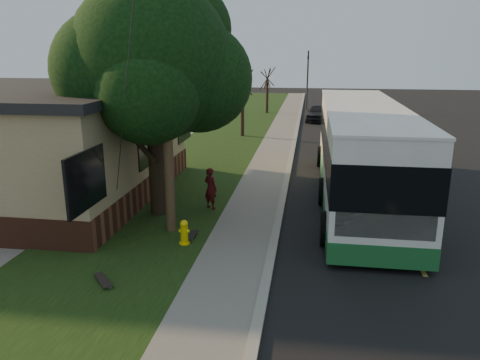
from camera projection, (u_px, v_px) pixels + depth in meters
The scene contains 18 objects.
ground at pixel (272, 251), 13.44m from camera, with size 120.00×120.00×0.00m, color black.
road at pixel (373, 171), 22.39m from camera, with size 8.00×80.00×0.01m, color black.
curb at pixel (289, 166), 22.95m from camera, with size 0.25×80.00×0.12m, color gray.
sidewalk at pixel (269, 166), 23.10m from camera, with size 2.00×80.00×0.08m, color slate.
grass_verge at pixel (200, 164), 23.60m from camera, with size 5.00×80.00×0.07m, color black.
building_lot at pixel (18, 157), 25.04m from camera, with size 15.00×80.00×0.04m, color slate.
fire_hydrant at pixel (184, 232), 13.70m from camera, with size 0.32×0.32×0.74m.
utility_pole at pixel (165, 84), 13.62m from camera, with size 2.86×3.21×9.07m.
leafy_tree at pixel (154, 63), 15.17m from camera, with size 6.30×6.00×7.80m.
bare_tree_near at pixel (242, 104), 30.51m from camera, with size 1.38×1.21×4.31m.
bare_tree_far at pixel (267, 91), 41.90m from camera, with size 1.38×1.21×4.03m.
traffic_signal at pixel (308, 76), 44.90m from camera, with size 0.18×0.22×5.50m.
transit_bus at pixel (361, 149), 17.84m from camera, with size 3.08×13.35×3.61m.
skateboarder at pixel (211, 188), 16.68m from camera, with size 0.55×0.36×1.50m, color #460E0F.
skateboard_main at pixel (192, 235), 14.26m from camera, with size 0.24×0.87×0.08m.
skateboard_spare at pixel (103, 280), 11.47m from camera, with size 0.76×0.82×0.08m.
dumpster at pixel (69, 181), 18.01m from camera, with size 1.72×1.45×1.36m.
distant_car at pixel (318, 112), 37.76m from camera, with size 1.63×4.06×1.38m, color black.
Camera 1 is at (0.93, -12.40, 5.59)m, focal length 35.00 mm.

